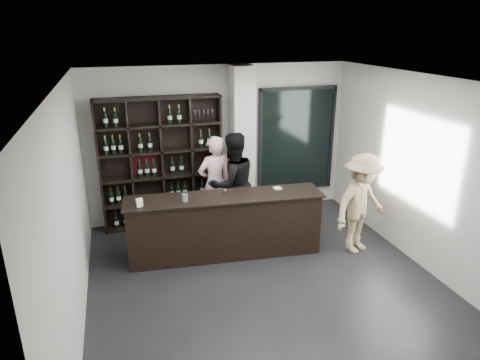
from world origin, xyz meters
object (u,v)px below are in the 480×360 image
object	(u,v)px
taster_pink	(215,184)
customer	(361,204)
wine_shelf	(162,163)
tasting_counter	(225,226)
taster_black	(233,184)

from	to	relation	value
taster_pink	customer	world-z (taller)	taster_pink
wine_shelf	taster_pink	distance (m)	1.05
wine_shelf	tasting_counter	world-z (taller)	wine_shelf
wine_shelf	taster_black	xyz separation A→B (m)	(1.14, -0.72, -0.27)
taster_black	customer	distance (m)	2.20
wine_shelf	taster_pink	xyz separation A→B (m)	(0.87, -0.49, -0.32)
wine_shelf	tasting_counter	bearing A→B (deg)	-61.36
tasting_counter	wine_shelf	bearing A→B (deg)	123.62
wine_shelf	tasting_counter	distance (m)	1.80
wine_shelf	taster_pink	size ratio (longest dim) A/B	1.36
taster_black	customer	xyz separation A→B (m)	(1.81, -1.24, -0.09)
taster_pink	customer	size ratio (longest dim) A/B	1.05
taster_pink	wine_shelf	bearing A→B (deg)	-43.16
tasting_counter	taster_black	xyz separation A→B (m)	(0.34, 0.75, 0.41)
taster_black	customer	bearing A→B (deg)	133.23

